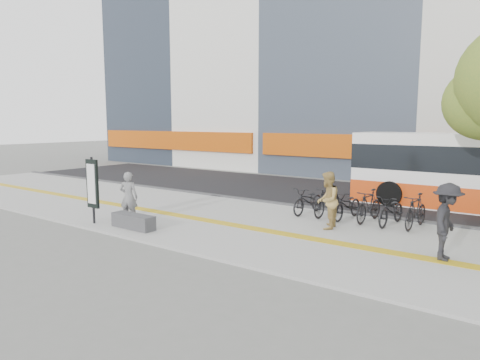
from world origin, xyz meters
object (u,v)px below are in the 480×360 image
Objects in this scene: bench at (133,221)px; seated_woman at (129,197)px; pedestrian_tan at (327,200)px; pedestrian_dark at (447,222)px; signboard at (92,185)px.

seated_woman is (-0.80, 0.51, 0.62)m from bench.
pedestrian_tan is 3.83m from pedestrian_dark.
bench is 1.13m from seated_woman.
seated_woman is (0.80, 0.81, -0.44)m from signboard.
bench is at bearing 10.81° from signboard.
signboard is 7.60m from pedestrian_tan.
signboard is 1.30× the size of seated_woman.
pedestrian_dark is at bearing 15.42° from bench.
seated_woman is at bearing 45.43° from signboard.
signboard is at bearing -169.19° from bench.
pedestrian_dark is at bearing 165.50° from seated_woman.
signboard is 1.22× the size of pedestrian_tan.
pedestrian_dark is (9.37, 1.86, 0.10)m from seated_woman.
seated_woman is 9.55m from pedestrian_dark.
pedestrian_dark reaches higher than pedestrian_tan.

